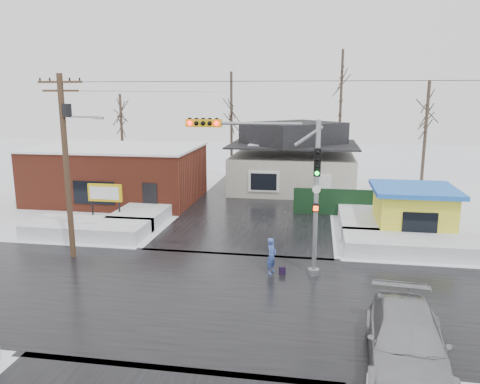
% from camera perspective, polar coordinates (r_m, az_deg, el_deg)
% --- Properties ---
extents(ground, '(120.00, 120.00, 0.00)m').
position_cam_1_polar(ground, '(19.45, -3.32, -12.65)').
color(ground, white).
rests_on(ground, ground).
extents(road_ns, '(10.00, 120.00, 0.02)m').
position_cam_1_polar(road_ns, '(19.44, -3.32, -12.63)').
color(road_ns, black).
rests_on(road_ns, ground).
extents(road_ew, '(120.00, 10.00, 0.02)m').
position_cam_1_polar(road_ew, '(19.44, -3.32, -12.63)').
color(road_ew, black).
rests_on(road_ew, ground).
extents(snowbank_nw, '(7.00, 3.00, 0.80)m').
position_cam_1_polar(snowbank_nw, '(28.54, -18.09, -4.27)').
color(snowbank_nw, white).
rests_on(snowbank_nw, ground).
extents(snowbank_ne, '(7.00, 3.00, 0.80)m').
position_cam_1_polar(snowbank_ne, '(25.92, 20.25, -6.06)').
color(snowbank_ne, white).
rests_on(snowbank_ne, ground).
extents(snowbank_nside_w, '(3.00, 8.00, 0.80)m').
position_cam_1_polar(snowbank_nside_w, '(32.15, -10.85, -2.07)').
color(snowbank_nside_w, white).
rests_on(snowbank_nside_w, ground).
extents(snowbank_nside_e, '(3.00, 8.00, 0.80)m').
position_cam_1_polar(snowbank_nside_e, '(30.38, 14.83, -3.09)').
color(snowbank_nside_e, white).
rests_on(snowbank_nside_e, ground).
extents(traffic_signal, '(6.05, 0.68, 7.00)m').
position_cam_1_polar(traffic_signal, '(20.56, 4.98, 1.97)').
color(traffic_signal, gray).
rests_on(traffic_signal, ground).
extents(utility_pole, '(3.15, 0.44, 9.00)m').
position_cam_1_polar(utility_pole, '(24.08, -20.34, 4.12)').
color(utility_pole, '#382619').
rests_on(utility_pole, ground).
extents(brick_building, '(12.20, 8.20, 4.12)m').
position_cam_1_polar(brick_building, '(36.93, -14.66, 2.22)').
color(brick_building, maroon).
rests_on(brick_building, ground).
extents(marquee_sign, '(2.20, 0.21, 2.55)m').
position_cam_1_polar(marquee_sign, '(30.34, -16.13, -0.23)').
color(marquee_sign, black).
rests_on(marquee_sign, ground).
extents(house, '(10.40, 8.40, 5.76)m').
position_cam_1_polar(house, '(39.65, 6.48, 3.98)').
color(house, '#B9B6A7').
rests_on(house, ground).
extents(kiosk, '(4.60, 4.60, 2.88)m').
position_cam_1_polar(kiosk, '(28.56, 20.31, -2.20)').
color(kiosk, yellow).
rests_on(kiosk, ground).
extents(fence, '(8.00, 0.12, 1.80)m').
position_cam_1_polar(fence, '(32.15, 13.68, -1.29)').
color(fence, black).
rests_on(fence, ground).
extents(tree_far_left, '(3.00, 3.00, 10.00)m').
position_cam_1_polar(tree_far_left, '(43.95, -1.07, 11.81)').
color(tree_far_left, '#332821').
rests_on(tree_far_left, ground).
extents(tree_far_mid, '(3.00, 3.00, 12.00)m').
position_cam_1_polar(tree_far_mid, '(45.29, 12.31, 13.57)').
color(tree_far_mid, '#332821').
rests_on(tree_far_mid, ground).
extents(tree_far_right, '(3.00, 3.00, 9.00)m').
position_cam_1_polar(tree_far_right, '(38.09, 21.90, 9.74)').
color(tree_far_right, '#332821').
rests_on(tree_far_right, ground).
extents(tree_far_west, '(3.00, 3.00, 8.00)m').
position_cam_1_polar(tree_far_west, '(45.00, -14.34, 9.43)').
color(tree_far_west, '#332821').
rests_on(tree_far_west, ground).
extents(pedestrian, '(0.58, 0.71, 1.66)m').
position_cam_1_polar(pedestrian, '(21.49, 3.88, -7.80)').
color(pedestrian, '#3B53A7').
rests_on(pedestrian, ground).
extents(car, '(2.78, 5.88, 1.66)m').
position_cam_1_polar(car, '(15.45, 19.63, -16.87)').
color(car, '#9FA0A6').
rests_on(car, ground).
extents(shopping_bag, '(0.30, 0.22, 0.35)m').
position_cam_1_polar(shopping_bag, '(21.61, 5.18, -9.58)').
color(shopping_bag, black).
rests_on(shopping_bag, ground).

